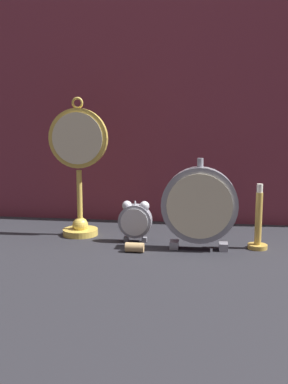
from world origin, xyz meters
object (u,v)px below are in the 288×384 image
Objects in this scene: mantel_clock_silver at (199,206)px; wine_cork at (135,247)px; pocket_watch_on_stand at (79,167)px; brass_candlestick at (258,227)px; alarm_clock_twin_bell at (135,219)px.

wine_cork is at bearing -164.27° from mantel_clock_silver.
pocket_watch_on_stand reaches higher than wine_cork.
mantel_clock_silver is 0.18m from wine_cork.
brass_candlestick is at bearing 11.28° from mantel_clock_silver.
mantel_clock_silver is at bearing 15.73° from wine_cork.
pocket_watch_on_stand is at bearing 172.04° from brass_candlestick.
pocket_watch_on_stand reaches higher than brass_candlestick.
brass_candlestick is at bearing 13.59° from wine_cork.
mantel_clock_silver is at bearing -16.10° from pocket_watch_on_stand.
wine_cork is at bearing -81.36° from alarm_clock_twin_bell.
alarm_clock_twin_bell is at bearing 176.62° from brass_candlestick.
alarm_clock_twin_bell is at bearing 164.14° from mantel_clock_silver.
mantel_clock_silver is 5.07× the size of wine_cork.
alarm_clock_twin_bell is at bearing -16.35° from pocket_watch_on_stand.
alarm_clock_twin_bell is 0.67× the size of brass_candlestick.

